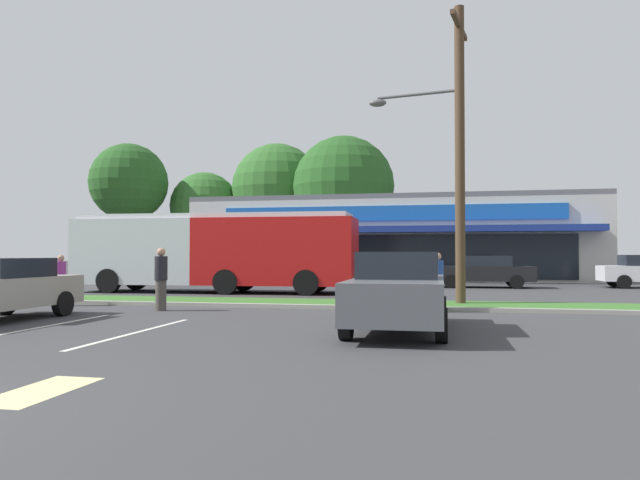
{
  "coord_description": "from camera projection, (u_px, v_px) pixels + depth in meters",
  "views": [
    {
      "loc": [
        6.38,
        -4.19,
        1.61
      ],
      "look_at": [
        1.82,
        18.1,
        2.14
      ],
      "focal_mm": 33.27,
      "sensor_mm": 36.0,
      "label": 1
    }
  ],
  "objects": [
    {
      "name": "grass_median",
      "position": [
        239.0,
        302.0,
        19.06
      ],
      "size": [
        56.0,
        2.2,
        0.12
      ],
      "primitive_type": "cube",
      "color": "#386B28",
      "rests_on": "ground_plane"
    },
    {
      "name": "curb_lip",
      "position": [
        226.0,
        305.0,
        17.87
      ],
      "size": [
        56.0,
        0.24,
        0.12
      ],
      "primitive_type": "cube",
      "color": "#99968C",
      "rests_on": "ground_plane"
    },
    {
      "name": "parking_stripe_1",
      "position": [
        48.0,
        326.0,
        13.18
      ],
      "size": [
        0.12,
        4.8,
        0.01
      ],
      "primitive_type": "cube",
      "color": "silver",
      "rests_on": "ground_plane"
    },
    {
      "name": "parking_stripe_2",
      "position": [
        136.0,
        332.0,
        12.06
      ],
      "size": [
        0.12,
        4.8,
        0.01
      ],
      "primitive_type": "cube",
      "color": "silver",
      "rests_on": "ground_plane"
    },
    {
      "name": "lot_arrow",
      "position": [
        40.0,
        391.0,
        6.92
      ],
      "size": [
        0.7,
        1.6,
        0.01
      ],
      "primitive_type": "cube",
      "color": "beige",
      "rests_on": "ground_plane"
    },
    {
      "name": "storefront_building",
      "position": [
        397.0,
        240.0,
        40.9
      ],
      "size": [
        24.57,
        15.21,
        5.13
      ],
      "color": "beige",
      "rests_on": "ground_plane"
    },
    {
      "name": "tree_far_left",
      "position": [
        129.0,
        182.0,
        51.26
      ],
      "size": [
        6.68,
        6.68,
        11.16
      ],
      "color": "#473323",
      "rests_on": "ground_plane"
    },
    {
      "name": "tree_left",
      "position": [
        205.0,
        207.0,
        53.74
      ],
      "size": [
        6.22,
        6.22,
        9.02
      ],
      "color": "#473323",
      "rests_on": "ground_plane"
    },
    {
      "name": "tree_mid_left",
      "position": [
        277.0,
        189.0,
        53.24
      ],
      "size": [
        8.15,
        8.15,
        11.51
      ],
      "color": "#473323",
      "rests_on": "ground_plane"
    },
    {
      "name": "tree_mid",
      "position": [
        344.0,
        187.0,
        48.94
      ],
      "size": [
        8.37,
        8.37,
        11.35
      ],
      "color": "#473323",
      "rests_on": "ground_plane"
    },
    {
      "name": "utility_pole",
      "position": [
        455.0,
        145.0,
        18.12
      ],
      "size": [
        3.13,
        2.38,
        9.2
      ],
      "color": "#4C3826",
      "rests_on": "ground_plane"
    },
    {
      "name": "city_bus",
      "position": [
        215.0,
        250.0,
        24.68
      ],
      "size": [
        11.89,
        2.93,
        3.25
      ],
      "rotation": [
        0.0,
        0.0,
        3.17
      ],
      "color": "#B71414",
      "rests_on": "ground_plane"
    },
    {
      "name": "car_0",
      "position": [
        164.0,
        270.0,
        31.53
      ],
      "size": [
        4.69,
        1.86,
        1.48
      ],
      "rotation": [
        0.0,
        0.0,
        3.14
      ],
      "color": "#0C3F1E",
      "rests_on": "ground_plane"
    },
    {
      "name": "car_2",
      "position": [
        483.0,
        271.0,
        28.27
      ],
      "size": [
        4.75,
        1.92,
        1.52
      ],
      "rotation": [
        0.0,
        0.0,
        3.14
      ],
      "color": "black",
      "rests_on": "ground_plane"
    },
    {
      "name": "car_5",
      "position": [
        399.0,
        291.0,
        12.33
      ],
      "size": [
        1.96,
        4.75,
        1.65
      ],
      "rotation": [
        0.0,
        0.0,
        -1.57
      ],
      "color": "#515459",
      "rests_on": "ground_plane"
    },
    {
      "name": "pedestrian_near_bench",
      "position": [
        61.0,
        280.0,
        18.32
      ],
      "size": [
        0.32,
        0.32,
        1.58
      ],
      "rotation": [
        0.0,
        0.0,
        2.25
      ],
      "color": "#1E2338",
      "rests_on": "ground_plane"
    },
    {
      "name": "pedestrian_by_pole",
      "position": [
        161.0,
        279.0,
        16.75
      ],
      "size": [
        0.36,
        0.36,
        1.78
      ],
      "rotation": [
        0.0,
        0.0,
        3.29
      ],
      "color": "#47423D",
      "rests_on": "ground_plane"
    },
    {
      "name": "pedestrian_mid",
      "position": [
        437.0,
        282.0,
        16.34
      ],
      "size": [
        0.33,
        0.33,
        1.64
      ],
      "rotation": [
        0.0,
        0.0,
        3.85
      ],
      "color": "#47423D",
      "rests_on": "ground_plane"
    }
  ]
}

